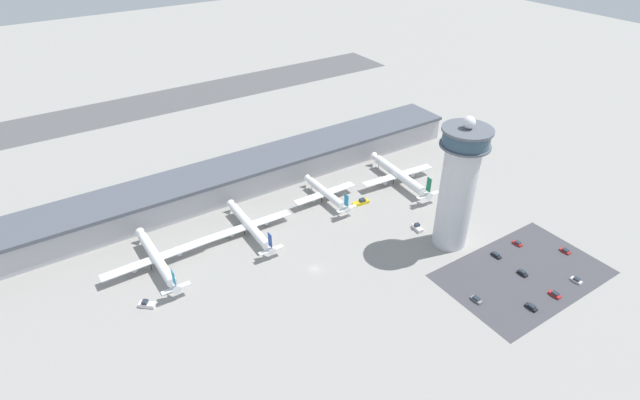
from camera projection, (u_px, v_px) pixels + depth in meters
ground_plane at (315, 269)px, 193.11m from camera, size 1000.00×1000.00×0.00m
terminal_building at (236, 178)px, 238.69m from camera, size 245.71×25.00×13.68m
runway_strip at (153, 104)px, 335.99m from camera, size 368.57×44.00×0.01m
control_tower at (458, 184)px, 192.66m from camera, size 18.92×18.92×56.17m
parking_lot_surface at (523, 274)px, 190.66m from camera, size 64.00×40.00×0.01m
airplane_gate_alpha at (157, 259)px, 191.48m from camera, size 41.99×42.56×12.56m
airplane_gate_bravo at (250, 226)px, 210.94m from camera, size 38.78×41.38×11.74m
airplane_gate_charlie at (326, 193)px, 231.99m from camera, size 31.76×34.13×11.74m
airplane_gate_delta at (399, 175)px, 245.48m from camera, size 39.77×46.17×13.96m
service_truck_catering at (147, 304)px, 175.77m from camera, size 5.87×5.54×2.59m
service_truck_fuel at (361, 202)px, 231.53m from camera, size 8.31×3.27×2.52m
service_truck_baggage at (417, 228)px, 214.62m from camera, size 3.23×6.10×2.63m
car_white_wagon at (555, 295)px, 180.34m from camera, size 1.98×4.37×1.60m
car_red_hatchback at (476, 300)px, 178.21m from camera, size 1.93×4.36×1.50m
car_black_suv at (522, 273)px, 190.17m from camera, size 1.80×4.06×1.58m
car_blue_compact at (565, 251)px, 201.71m from camera, size 1.91×4.23×1.39m
car_maroon_suv at (576, 280)px, 186.81m from camera, size 2.04×4.24×1.54m
car_navy_sedan at (531, 307)px, 175.03m from camera, size 2.03×4.39×1.57m
car_silver_sedan at (517, 243)px, 205.85m from camera, size 1.95×4.08×1.44m
car_grey_coupe at (496, 255)px, 199.34m from camera, size 1.82×4.39×1.44m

